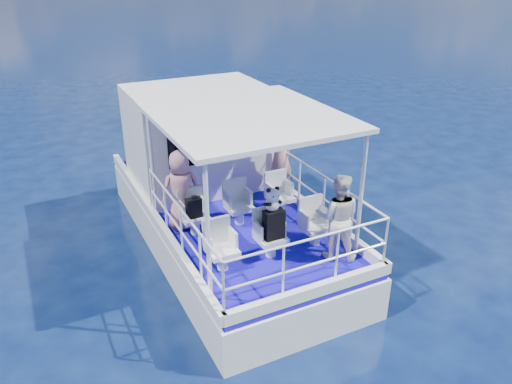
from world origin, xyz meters
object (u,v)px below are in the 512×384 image
passenger_port_fwd (181,190)px  backpack_center (274,224)px  panda (273,199)px  passenger_stbd_aft (337,217)px

passenger_port_fwd → backpack_center: 1.98m
backpack_center → panda: (-0.01, 0.03, 0.46)m
passenger_stbd_aft → panda: size_ratio=3.74×
passenger_port_fwd → passenger_stbd_aft: size_ratio=1.00×
passenger_port_fwd → panda: passenger_port_fwd is taller
backpack_center → panda: size_ratio=1.26×
passenger_stbd_aft → backpack_center: (-0.95, 0.46, -0.13)m
backpack_center → panda: bearing=109.5°
passenger_stbd_aft → panda: 1.13m
passenger_stbd_aft → panda: bearing=7.8°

